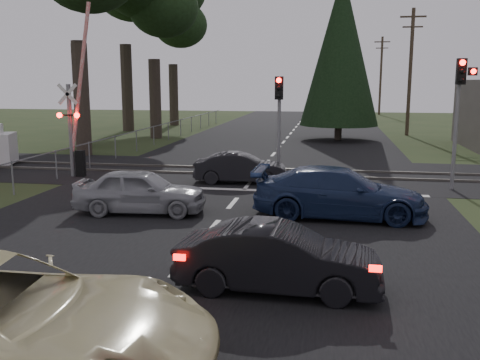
% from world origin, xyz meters
% --- Properties ---
extents(ground, '(120.00, 120.00, 0.00)m').
position_xyz_m(ground, '(0.00, 0.00, 0.00)').
color(ground, '#263618').
rests_on(ground, ground).
extents(road, '(14.00, 100.00, 0.01)m').
position_xyz_m(road, '(0.00, 10.00, 0.01)').
color(road, black).
rests_on(road, ground).
extents(rail_corridor, '(120.00, 8.00, 0.01)m').
position_xyz_m(rail_corridor, '(0.00, 12.00, 0.01)').
color(rail_corridor, black).
rests_on(rail_corridor, ground).
extents(stop_line, '(13.00, 0.35, 0.00)m').
position_xyz_m(stop_line, '(0.00, 8.20, 0.01)').
color(stop_line, silver).
rests_on(stop_line, ground).
extents(rail_near, '(120.00, 0.12, 0.10)m').
position_xyz_m(rail_near, '(0.00, 11.20, 0.05)').
color(rail_near, '#59544C').
rests_on(rail_near, ground).
extents(rail_far, '(120.00, 0.12, 0.10)m').
position_xyz_m(rail_far, '(0.00, 12.80, 0.05)').
color(rail_far, '#59544C').
rests_on(rail_far, ground).
extents(crossing_signal, '(1.62, 0.38, 6.96)m').
position_xyz_m(crossing_signal, '(-7.27, 9.79, 2.06)').
color(crossing_signal, slate).
rests_on(crossing_signal, ground).
extents(traffic_signal_right, '(0.68, 0.48, 4.70)m').
position_xyz_m(traffic_signal_right, '(7.55, 9.47, 3.31)').
color(traffic_signal_right, slate).
rests_on(traffic_signal_right, ground).
extents(traffic_signal_center, '(0.32, 0.48, 4.10)m').
position_xyz_m(traffic_signal_center, '(1.00, 10.68, 2.81)').
color(traffic_signal_center, slate).
rests_on(traffic_signal_center, ground).
extents(utility_pole_mid, '(1.80, 0.26, 9.00)m').
position_xyz_m(utility_pole_mid, '(8.50, 30.00, 4.73)').
color(utility_pole_mid, '#4C3D2D').
rests_on(utility_pole_mid, ground).
extents(utility_pole_far, '(1.80, 0.26, 9.00)m').
position_xyz_m(utility_pole_far, '(8.50, 55.00, 4.73)').
color(utility_pole_far, '#4C3D2D').
rests_on(utility_pole_far, ground).
extents(euc_tree_e, '(6.00, 6.00, 13.20)m').
position_xyz_m(euc_tree_e, '(-11.00, 36.00, 9.51)').
color(euc_tree_e, '#473D33').
rests_on(euc_tree_e, ground).
extents(conifer_tree, '(5.20, 5.20, 11.00)m').
position_xyz_m(conifer_tree, '(3.50, 26.00, 5.99)').
color(conifer_tree, '#473D33').
rests_on(conifer_tree, ground).
extents(fence_left, '(0.10, 36.00, 1.20)m').
position_xyz_m(fence_left, '(-7.80, 22.50, 0.00)').
color(fence_left, slate).
rests_on(fence_left, ground).
extents(dark_hatchback, '(3.88, 1.46, 1.27)m').
position_xyz_m(dark_hatchback, '(2.20, -1.08, 0.63)').
color(dark_hatchback, black).
rests_on(dark_hatchback, ground).
extents(silver_car, '(4.04, 1.91, 1.34)m').
position_xyz_m(silver_car, '(-2.50, 4.28, 0.67)').
color(silver_car, gray).
rests_on(silver_car, ground).
extents(blue_sedan, '(5.02, 2.12, 1.45)m').
position_xyz_m(blue_sedan, '(3.38, 4.77, 0.72)').
color(blue_sedan, '#182548').
rests_on(blue_sedan, ground).
extents(dark_car_far, '(3.67, 1.56, 1.18)m').
position_xyz_m(dark_car_far, '(-0.35, 9.54, 0.59)').
color(dark_car_far, black).
rests_on(dark_car_far, ground).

